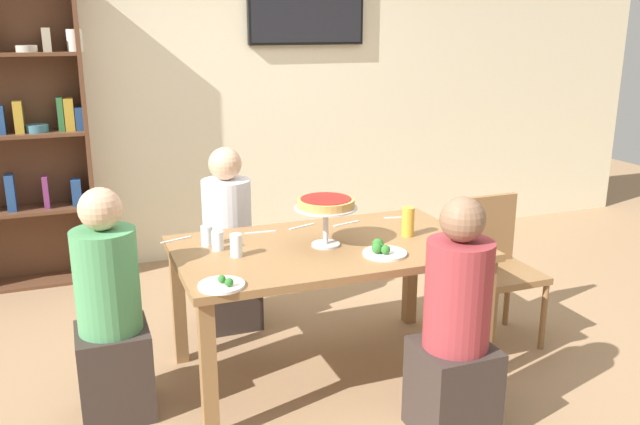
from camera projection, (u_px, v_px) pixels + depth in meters
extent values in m
plane|color=#9E7A56|center=(326.00, 370.00, 3.72)|extent=(12.00, 12.00, 0.00)
cube|color=beige|center=(226.00, 83.00, 5.31)|extent=(8.00, 0.12, 2.80)
cube|color=olive|center=(327.00, 248.00, 3.52)|extent=(1.58, 0.93, 0.04)
cube|color=olive|center=(208.00, 372.00, 3.01)|extent=(0.07, 0.07, 0.70)
cube|color=olive|center=(484.00, 322.00, 3.51)|extent=(0.07, 0.07, 0.70)
cube|color=olive|center=(179.00, 304.00, 3.73)|extent=(0.07, 0.07, 0.70)
cube|color=olive|center=(410.00, 271.00, 4.23)|extent=(0.07, 0.07, 0.70)
cube|color=brown|center=(86.00, 133.00, 4.82)|extent=(0.03, 0.30, 2.20)
cube|color=brown|center=(7.00, 134.00, 4.76)|extent=(1.10, 0.02, 2.20)
cube|color=brown|center=(24.00, 283.00, 4.93)|extent=(1.04, 0.28, 0.02)
cube|color=brown|center=(15.00, 212.00, 4.78)|extent=(1.04, 0.28, 0.02)
cube|color=brown|center=(5.00, 135.00, 4.63)|extent=(1.04, 0.28, 0.02)
cube|color=navy|center=(11.00, 192.00, 4.74)|extent=(0.06, 0.13, 0.26)
cube|color=#7A3370|center=(46.00, 192.00, 4.82)|extent=(0.04, 0.13, 0.23)
cube|color=navy|center=(76.00, 192.00, 4.90)|extent=(0.07, 0.13, 0.19)
cylinder|color=brown|center=(93.00, 200.00, 4.95)|extent=(0.14, 0.14, 0.05)
cube|color=navy|center=(2.00, 120.00, 4.60)|extent=(0.04, 0.13, 0.19)
cube|color=#B7932D|center=(19.00, 117.00, 4.63)|extent=(0.06, 0.13, 0.22)
cylinder|color=#3D7084|center=(37.00, 128.00, 4.69)|extent=(0.15, 0.15, 0.05)
cube|color=#2D6B38|center=(60.00, 114.00, 4.72)|extent=(0.04, 0.12, 0.24)
cube|color=#B7932D|center=(69.00, 114.00, 4.74)|extent=(0.06, 0.13, 0.23)
cube|color=navy|center=(79.00, 118.00, 4.78)|extent=(0.06, 0.13, 0.16)
cylinder|color=beige|center=(26.00, 49.00, 4.54)|extent=(0.14, 0.14, 0.05)
cube|color=#B2A88E|center=(47.00, 40.00, 4.57)|extent=(0.06, 0.13, 0.16)
cylinder|color=silver|center=(75.00, 40.00, 4.63)|extent=(0.11, 0.11, 0.15)
cube|color=black|center=(306.00, 6.00, 5.29)|extent=(0.97, 0.05, 0.60)
cube|color=black|center=(308.00, 6.00, 5.26)|extent=(0.93, 0.01, 0.56)
cube|color=#382D28|center=(115.00, 371.00, 3.26)|extent=(0.34, 0.34, 0.45)
cylinder|color=#4C935B|center=(107.00, 281.00, 3.13)|extent=(0.30, 0.30, 0.50)
sphere|color=tan|center=(100.00, 209.00, 3.03)|extent=(0.20, 0.20, 0.20)
cube|color=#382D28|center=(452.00, 389.00, 3.10)|extent=(0.34, 0.34, 0.45)
cylinder|color=#993338|center=(458.00, 295.00, 2.97)|extent=(0.30, 0.30, 0.50)
sphere|color=#846047|center=(463.00, 219.00, 2.87)|extent=(0.20, 0.20, 0.20)
cube|color=#382D28|center=(230.00, 291.00, 4.23)|extent=(0.34, 0.34, 0.45)
cylinder|color=silver|center=(227.00, 219.00, 4.10)|extent=(0.30, 0.30, 0.50)
sphere|color=tan|center=(225.00, 164.00, 4.01)|extent=(0.20, 0.20, 0.20)
cube|color=olive|center=(503.00, 274.00, 3.95)|extent=(0.40, 0.40, 0.04)
cube|color=olive|center=(488.00, 229.00, 4.05)|extent=(0.36, 0.04, 0.42)
cylinder|color=olive|center=(543.00, 316.00, 3.91)|extent=(0.04, 0.04, 0.41)
cylinder|color=olive|center=(493.00, 326.00, 3.79)|extent=(0.04, 0.04, 0.41)
cylinder|color=olive|center=(507.00, 295.00, 4.23)|extent=(0.04, 0.04, 0.41)
cylinder|color=olive|center=(460.00, 303.00, 4.11)|extent=(0.04, 0.04, 0.41)
cylinder|color=silver|center=(326.00, 244.00, 3.50)|extent=(0.15, 0.15, 0.01)
cylinder|color=silver|center=(326.00, 226.00, 3.47)|extent=(0.03, 0.03, 0.19)
cylinder|color=silver|center=(326.00, 208.00, 3.44)|extent=(0.33, 0.33, 0.01)
cylinder|color=tan|center=(326.00, 203.00, 3.44)|extent=(0.30, 0.30, 0.04)
cylinder|color=maroon|center=(326.00, 199.00, 3.43)|extent=(0.26, 0.26, 0.00)
cylinder|color=white|center=(221.00, 285.00, 2.95)|extent=(0.21, 0.21, 0.01)
sphere|color=#2D7028|center=(222.00, 279.00, 2.96)|extent=(0.04, 0.04, 0.04)
sphere|color=#2D7028|center=(229.00, 282.00, 2.91)|extent=(0.04, 0.04, 0.04)
cylinder|color=white|center=(385.00, 253.00, 3.36)|extent=(0.22, 0.22, 0.01)
sphere|color=#2D7028|center=(380.00, 248.00, 3.35)|extent=(0.04, 0.04, 0.04)
sphere|color=#2D7028|center=(378.00, 244.00, 3.39)|extent=(0.06, 0.06, 0.06)
sphere|color=#2D7028|center=(377.00, 248.00, 3.33)|extent=(0.05, 0.05, 0.05)
sphere|color=#2D7028|center=(386.00, 250.00, 3.32)|extent=(0.05, 0.05, 0.05)
cylinder|color=gold|center=(408.00, 222.00, 3.64)|extent=(0.07, 0.07, 0.16)
cylinder|color=white|center=(236.00, 245.00, 3.32)|extent=(0.06, 0.06, 0.12)
cylinder|color=white|center=(218.00, 241.00, 3.42)|extent=(0.06, 0.06, 0.10)
cylinder|color=white|center=(207.00, 236.00, 3.49)|extent=(0.06, 0.06, 0.11)
cube|color=silver|center=(176.00, 240.00, 3.59)|extent=(0.18, 0.07, 0.00)
cube|color=silver|center=(347.00, 223.00, 3.88)|extent=(0.18, 0.06, 0.00)
cube|color=silver|center=(260.00, 232.00, 3.71)|extent=(0.18, 0.03, 0.00)
cube|color=silver|center=(399.00, 217.00, 4.00)|extent=(0.18, 0.05, 0.00)
cube|color=silver|center=(302.00, 226.00, 3.82)|extent=(0.18, 0.07, 0.00)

